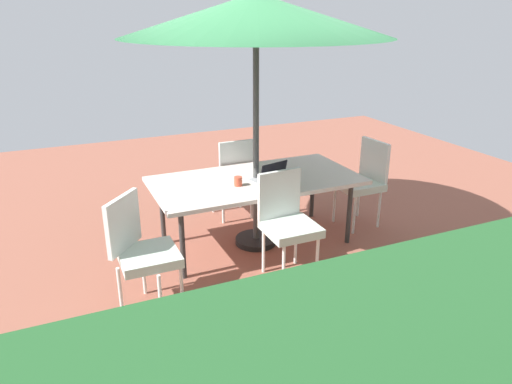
% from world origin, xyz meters
% --- Properties ---
extents(ground_plane, '(10.00, 10.00, 0.02)m').
position_xyz_m(ground_plane, '(0.00, 0.00, -0.01)').
color(ground_plane, '#935442').
extents(dining_table, '(2.11, 1.07, 0.73)m').
position_xyz_m(dining_table, '(0.00, 0.00, 0.68)').
color(dining_table, silver).
rests_on(dining_table, ground_plane).
extents(patio_umbrella, '(2.52, 2.52, 2.49)m').
position_xyz_m(patio_umbrella, '(0.00, 0.00, 2.28)').
color(patio_umbrella, '#4C4C4C').
rests_on(patio_umbrella, ground_plane).
extents(chair_north, '(0.47, 0.48, 0.98)m').
position_xyz_m(chair_north, '(-0.01, 0.69, 0.55)').
color(chair_north, silver).
rests_on(chair_north, ground_plane).
extents(chair_south, '(0.46, 0.46, 0.98)m').
position_xyz_m(chair_south, '(-0.04, -0.74, 0.55)').
color(chair_south, silver).
rests_on(chair_south, ground_plane).
extents(chair_northeast, '(0.59, 0.59, 0.98)m').
position_xyz_m(chair_northeast, '(1.32, 0.72, 0.55)').
color(chair_northeast, silver).
rests_on(chair_northeast, ground_plane).
extents(chair_west, '(0.48, 0.47, 0.98)m').
position_xyz_m(chair_west, '(-1.31, 0.03, 0.55)').
color(chair_west, silver).
rests_on(chair_west, ground_plane).
extents(laptop, '(0.37, 0.32, 0.21)m').
position_xyz_m(laptop, '(-0.09, 0.12, 0.78)').
color(laptop, '#B7B7BC').
rests_on(laptop, dining_table).
extents(cup, '(0.08, 0.08, 0.09)m').
position_xyz_m(cup, '(0.24, 0.12, 0.78)').
color(cup, '#CC4C33').
rests_on(cup, dining_table).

